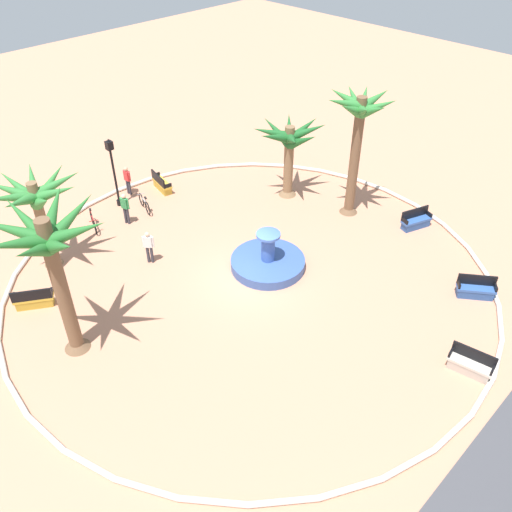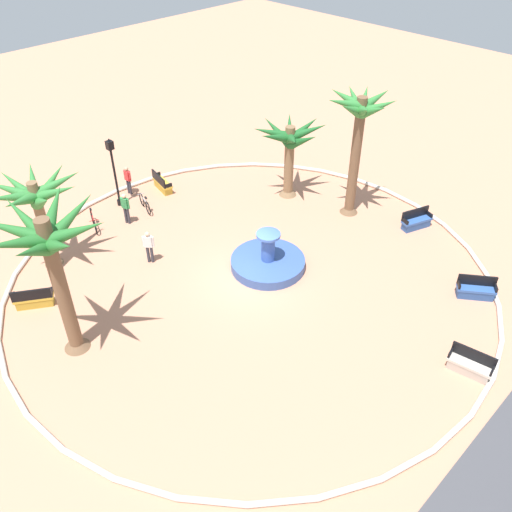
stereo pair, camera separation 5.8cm
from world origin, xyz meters
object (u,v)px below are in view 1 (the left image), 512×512
palm_tree_far_side (35,199)px  bench_southeast (416,221)px  bicycle_by_lamppost (144,204)px  bench_east (34,300)px  person_cyclist_photo (127,179)px  fountain (268,262)px  person_pedestrian_stroll (149,246)px  person_cyclist_helmet (125,207)px  bench_north (162,184)px  bicycle_red_frame (93,222)px  palm_tree_mid_plaza (359,124)px  palm_tree_by_curb (289,143)px  lamppost (113,167)px  bench_west (470,365)px  palm_tree_near_fountain (50,252)px  bench_southwest (476,290)px

palm_tree_far_side → bench_southeast: palm_tree_far_side is taller
bench_southeast → bicycle_by_lamppost: size_ratio=1.01×
bench_east → person_cyclist_photo: (-8.10, -4.96, 0.57)m
fountain → person_pedestrian_stroll: 5.47m
fountain → person_cyclist_helmet: (2.46, -7.60, 0.67)m
fountain → bench_east: bearing=-29.9°
bench_north → bicycle_red_frame: size_ratio=1.03×
palm_tree_mid_plaza → bench_north: palm_tree_mid_plaza is taller
bicycle_red_frame → person_pedestrian_stroll: 4.35m
fountain → bench_east: fountain is taller
fountain → palm_tree_by_curb: 7.17m
bench_north → person_cyclist_helmet: (3.30, 1.46, 0.61)m
lamppost → bench_west: bearing=97.5°
bench_north → person_cyclist_photo: (1.54, -0.95, 0.57)m
palm_tree_far_side → person_pedestrian_stroll: (-3.25, 3.10, -2.53)m
fountain → bench_southeast: bearing=158.3°
palm_tree_near_fountain → bench_southeast: size_ratio=3.66×
lamppost → bicycle_red_frame: 3.03m
bench_west → bicycle_by_lamppost: size_ratio=1.00×
palm_tree_near_fountain → bench_north: 12.81m
palm_tree_near_fountain → person_pedestrian_stroll: (-5.22, -2.36, -3.64)m
palm_tree_far_side → bicycle_red_frame: (-2.90, -1.19, -3.08)m
lamppost → person_cyclist_photo: (-1.06, -0.61, -1.34)m
bench_southeast → bicycle_by_lamppost: (8.67, -11.04, 0.04)m
person_cyclist_photo → lamppost: bearing=30.0°
bench_east → bench_west: 17.40m
lamppost → bicycle_red_frame: lamppost is taller
palm_tree_far_side → person_cyclist_photo: (-6.12, -2.80, -2.54)m
bicycle_by_lamppost → palm_tree_by_curb: bearing=146.6°
palm_tree_near_fountain → palm_tree_mid_plaza: 15.24m
bench_southwest → bicycle_red_frame: size_ratio=0.97×
palm_tree_near_fountain → palm_tree_far_side: 5.92m
person_pedestrian_stroll → person_cyclist_helmet: bearing=-107.6°
palm_tree_near_fountain → bicycle_red_frame: bearing=-126.1°
palm_tree_near_fountain → bench_west: palm_tree_near_fountain is taller
lamppost → person_cyclist_helmet: 2.33m
bicycle_by_lamppost → person_pedestrian_stroll: 4.67m
lamppost → person_cyclist_photo: size_ratio=2.34×
palm_tree_far_side → bicycle_red_frame: size_ratio=2.79×
bench_north → person_cyclist_photo: person_cyclist_photo is taller
palm_tree_far_side → bench_southeast: (-14.42, 10.23, -3.12)m
palm_tree_far_side → lamppost: (-5.06, -2.18, -1.21)m
bench_west → bicycle_red_frame: 18.51m
bench_west → bench_north: size_ratio=1.00×
bench_southeast → person_cyclist_photo: person_cyclist_photo is taller
palm_tree_by_curb → bench_southeast: bearing=107.8°
bench_southeast → bicycle_by_lamppost: bearing=-51.9°
bicycle_red_frame → bicycle_by_lamppost: 2.87m
fountain → person_cyclist_photo: (0.70, -10.01, 0.63)m
bicycle_by_lamppost → bench_southeast: bearing=128.1°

